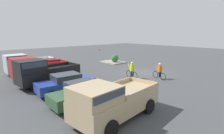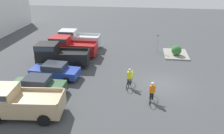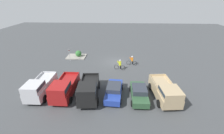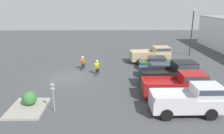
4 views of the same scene
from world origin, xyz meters
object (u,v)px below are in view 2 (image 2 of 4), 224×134
pickup_truck_0 (18,101)px  pickup_truck_1 (58,54)px  pickup_truck_3 (77,39)px  cyclist_0 (129,78)px  shrub (176,50)px  sedan_1 (55,71)px  fire_lane_sign (158,41)px  sedan_0 (38,85)px  cyclist_1 (152,91)px  pickup_truck_2 (70,46)px

pickup_truck_0 → pickup_truck_1: bearing=1.9°
pickup_truck_1 → pickup_truck_3: size_ratio=1.08×
cyclist_0 → shrub: bearing=-32.3°
pickup_truck_0 → sedan_1: 5.66m
pickup_truck_0 → fire_lane_sign: fire_lane_sign is taller
sedan_0 → sedan_1: sedan_0 is taller
shrub → cyclist_1: bearing=162.5°
pickup_truck_3 → fire_lane_sign: 9.91m
pickup_truck_0 → pickup_truck_3: (14.04, -0.05, 0.05)m
cyclist_0 → cyclist_1: 2.69m
sedan_1 → pickup_truck_1: 2.88m
sedan_1 → sedan_0: bearing=173.4°
fire_lane_sign → shrub: fire_lane_sign is taller
pickup_truck_1 → cyclist_0: bearing=-114.8°
sedan_0 → cyclist_0: size_ratio=2.38×
pickup_truck_0 → pickup_truck_2: 11.24m
pickup_truck_2 → pickup_truck_0: bearing=179.8°
pickup_truck_0 → sedan_0: 2.86m
pickup_truck_3 → fire_lane_sign: size_ratio=2.10×
sedan_1 → cyclist_1: 9.02m
sedan_0 → shrub: bearing=-50.7°
cyclist_0 → cyclist_1: bearing=-137.7°
pickup_truck_0 → pickup_truck_2: bearing=-0.2°
pickup_truck_3 → pickup_truck_1: bearing=176.7°
sedan_0 → sedan_1: (2.80, -0.32, -0.02)m
pickup_truck_0 → fire_lane_sign: bearing=-36.1°
shrub → pickup_truck_1: bearing=109.1°
sedan_0 → cyclist_1: size_ratio=2.47×
pickup_truck_0 → shrub: size_ratio=4.80×
cyclist_1 → fire_lane_sign: fire_lane_sign is taller
sedan_1 → cyclist_0: bearing=-95.8°
sedan_0 → pickup_truck_3: (11.20, 0.01, 0.42)m
pickup_truck_2 → sedan_0: bearing=-179.9°
sedan_1 → pickup_truck_2: pickup_truck_2 is taller
fire_lane_sign → cyclist_1: bearing=174.9°
sedan_1 → pickup_truck_2: bearing=3.5°
pickup_truck_3 → cyclist_1: 14.24m
fire_lane_sign → pickup_truck_3: bearing=87.6°
sedan_1 → shrub: (7.03, -11.68, -0.01)m
pickup_truck_2 → cyclist_0: size_ratio=2.92×
pickup_truck_0 → sedan_0: bearing=-1.2°
pickup_truck_1 → cyclist_1: bearing=-120.4°
pickup_truck_2 → cyclist_1: size_ratio=3.02×
pickup_truck_0 → sedan_1: bearing=-3.8°
pickup_truck_2 → fire_lane_sign: (2.38, -9.91, 0.29)m
pickup_truck_0 → sedan_0: (2.84, -0.06, -0.36)m
sedan_0 → fire_lane_sign: 14.65m
sedan_0 → cyclist_0: bearing=-73.5°
pickup_truck_1 → pickup_truck_2: (2.85, -0.31, -0.08)m
pickup_truck_1 → sedan_0: bearing=-176.5°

